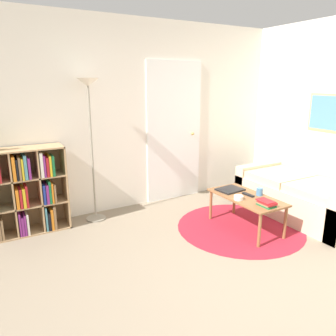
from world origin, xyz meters
TOP-DOWN VIEW (x-y plane):
  - ground_plane at (0.00, 0.00)m, footprint 14.00×14.00m
  - wall_back at (0.03, 2.66)m, footprint 7.48×0.11m
  - wall_right at (2.27, 1.32)m, footprint 0.08×5.63m
  - rug at (0.73, 1.26)m, footprint 1.56×1.56m
  - bookshelf at (-1.61, 2.44)m, footprint 0.92×0.34m
  - floor_lamp at (-0.76, 2.41)m, footprint 0.27×0.27m
  - couch at (1.81, 1.18)m, footprint 0.95×1.68m
  - coffee_table at (0.76, 1.22)m, footprint 0.48×0.96m
  - laptop at (0.74, 1.49)m, footprint 0.34×0.28m
  - bowl at (0.60, 1.18)m, footprint 0.11×0.11m
  - book_stack_on_table at (0.73, 0.87)m, footprint 0.14×0.21m
  - cup at (0.92, 1.17)m, footprint 0.08×0.08m
  - remote at (0.80, 1.23)m, footprint 0.05×0.17m

SIDE VIEW (x-z plane):
  - ground_plane at x=0.00m, z-range 0.00..0.00m
  - rug at x=0.73m, z-range 0.00..0.01m
  - couch at x=1.81m, z-range -0.13..0.68m
  - coffee_table at x=0.76m, z-range 0.16..0.58m
  - laptop at x=0.74m, z-range 0.42..0.44m
  - remote at x=0.80m, z-range 0.42..0.44m
  - bowl at x=0.60m, z-range 0.42..0.47m
  - book_stack_on_table at x=0.73m, z-range 0.42..0.49m
  - cup at x=0.92m, z-range 0.42..0.51m
  - bookshelf at x=-1.61m, z-range 0.01..1.04m
  - wall_back at x=0.03m, z-range -0.01..2.59m
  - wall_right at x=2.27m, z-range 0.00..2.60m
  - floor_lamp at x=-0.76m, z-range 0.58..2.39m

